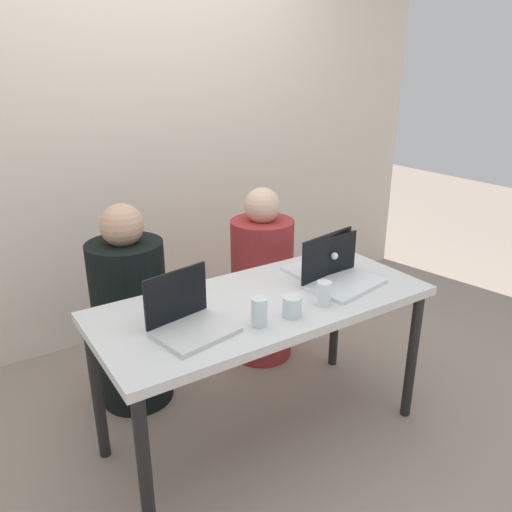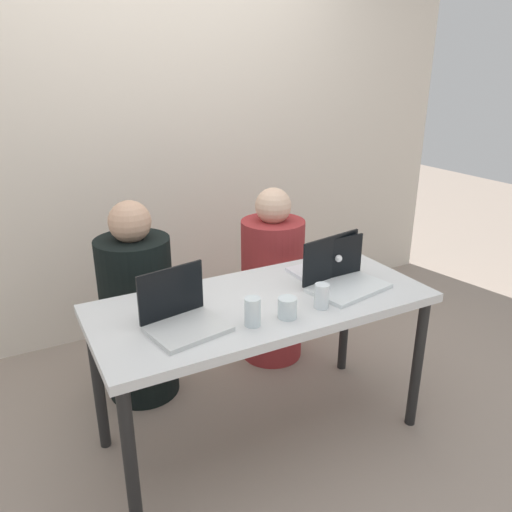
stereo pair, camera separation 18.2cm
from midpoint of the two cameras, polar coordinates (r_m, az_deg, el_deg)
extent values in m
plane|color=gray|center=(2.58, 2.88, -19.63)|extent=(12.00, 12.00, 0.00)
cube|color=beige|center=(3.24, -9.70, 14.61)|extent=(4.50, 0.10, 2.68)
cube|color=silver|center=(2.19, 3.21, -5.48)|extent=(1.48, 0.66, 0.04)
cylinder|color=black|center=(1.96, -11.34, -22.56)|extent=(0.05, 0.05, 0.68)
cylinder|color=black|center=(2.58, 19.94, -11.61)|extent=(0.05, 0.05, 0.68)
cylinder|color=black|center=(2.39, -15.49, -13.93)|extent=(0.05, 0.05, 0.68)
cylinder|color=black|center=(2.92, 11.92, -6.76)|extent=(0.05, 0.05, 0.68)
cylinder|color=black|center=(2.68, -11.35, -7.07)|extent=(0.44, 0.44, 0.88)
sphere|color=tan|center=(2.48, -12.21, 3.83)|extent=(0.21, 0.21, 0.21)
cylinder|color=maroon|center=(2.97, 3.62, -3.95)|extent=(0.37, 0.37, 0.86)
sphere|color=beige|center=(2.80, 3.86, 5.71)|extent=(0.20, 0.20, 0.20)
cube|color=silver|center=(2.32, 12.77, -3.61)|extent=(0.39, 0.29, 0.02)
cube|color=black|center=(2.35, 10.76, -0.20)|extent=(0.35, 0.08, 0.21)
sphere|color=white|center=(2.36, 10.50, -0.10)|extent=(0.04, 0.04, 0.04)
cube|color=silver|center=(2.49, 9.59, -1.69)|extent=(0.30, 0.22, 0.02)
cube|color=black|center=(2.37, 11.40, -0.21)|extent=(0.30, 0.02, 0.19)
sphere|color=white|center=(2.37, 11.61, -0.31)|extent=(0.03, 0.03, 0.03)
cube|color=silver|center=(1.93, -5.06, -8.36)|extent=(0.32, 0.27, 0.02)
cube|color=black|center=(1.97, -7.07, -4.19)|extent=(0.28, 0.06, 0.21)
sphere|color=white|center=(1.98, -7.29, -4.05)|extent=(0.04, 0.04, 0.04)
cylinder|color=white|center=(2.12, 9.98, -4.57)|extent=(0.06, 0.06, 0.11)
cylinder|color=silver|center=(2.13, 9.94, -5.15)|extent=(0.05, 0.05, 0.06)
cylinder|color=silver|center=(1.95, 2.30, -6.44)|extent=(0.06, 0.06, 0.12)
cylinder|color=silver|center=(1.96, 2.29, -7.12)|extent=(0.06, 0.06, 0.06)
cylinder|color=silver|center=(2.02, 6.20, -5.95)|extent=(0.08, 0.08, 0.09)
cylinder|color=silver|center=(2.03, 6.18, -6.44)|extent=(0.07, 0.07, 0.05)
camera|label=1|loc=(0.09, -87.59, 0.92)|focal=35.00mm
camera|label=2|loc=(0.09, 92.41, -0.92)|focal=35.00mm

